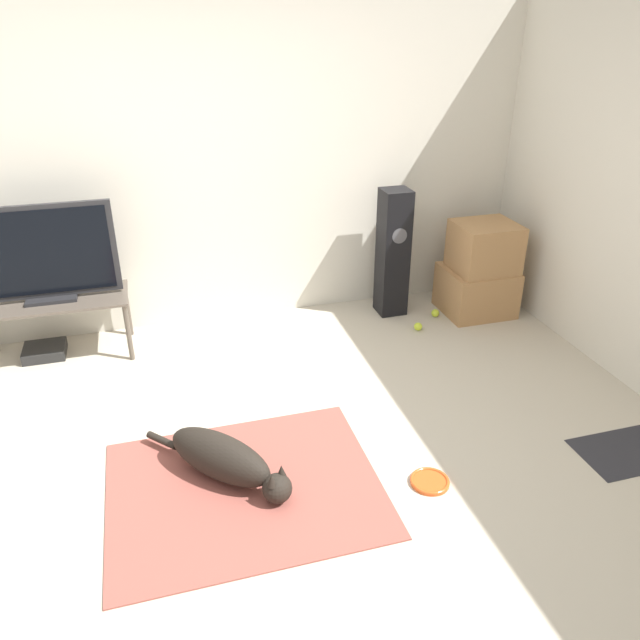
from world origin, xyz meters
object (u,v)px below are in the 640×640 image
object	(u,v)px
frisbee	(430,481)
cardboard_box_lower	(476,290)
floor_speaker	(393,253)
dog	(225,459)
tv	(43,254)
tennis_ball_near_speaker	(435,313)
tennis_ball_by_boxes	(418,327)
game_console	(45,351)
tv_stand	(54,306)
cardboard_box_upper	(485,247)

from	to	relation	value
frisbee	cardboard_box_lower	distance (m)	2.29
cardboard_box_lower	floor_speaker	size ratio (longest dim) A/B	0.53
dog	tv	xyz separation A→B (m)	(-0.97, 1.71, 0.67)
tennis_ball_near_speaker	cardboard_box_lower	bearing A→B (deg)	1.44
tennis_ball_by_boxes	game_console	xyz separation A→B (m)	(-2.86, 0.40, 0.01)
dog	frisbee	size ratio (longest dim) A/B	3.61
tv	game_console	xyz separation A→B (m)	(-0.13, 0.03, -0.77)
tv_stand	game_console	distance (m)	0.39
frisbee	tennis_ball_by_boxes	bearing A→B (deg)	67.87
tennis_ball_near_speaker	game_console	size ratio (longest dim) A/B	0.22
frisbee	tennis_ball_near_speaker	distance (m)	2.09
tennis_ball_by_boxes	tv	bearing A→B (deg)	172.20
tv_stand	tennis_ball_near_speaker	distance (m)	2.99
frisbee	cardboard_box_upper	xyz separation A→B (m)	(1.31, 1.86, 0.57)
dog	tennis_ball_by_boxes	world-z (taller)	dog
dog	tennis_ball_near_speaker	distance (m)	2.52
dog	floor_speaker	world-z (taller)	floor_speaker
frisbee	tv_stand	world-z (taller)	tv_stand
floor_speaker	game_console	world-z (taller)	floor_speaker
dog	cardboard_box_lower	xyz separation A→B (m)	(2.37, 1.54, 0.06)
tv_stand	tennis_ball_by_boxes	xyz separation A→B (m)	(2.72, -0.37, -0.38)
floor_speaker	tv	xyz separation A→B (m)	(-2.64, -0.02, 0.27)
cardboard_box_lower	tennis_ball_near_speaker	world-z (taller)	cardboard_box_lower
tv_stand	game_console	xyz separation A→B (m)	(-0.13, 0.03, -0.37)
tv	tennis_ball_near_speaker	distance (m)	3.07
frisbee	cardboard_box_upper	world-z (taller)	cardboard_box_upper
tv_stand	tennis_ball_by_boxes	bearing A→B (deg)	-7.74
frisbee	game_console	world-z (taller)	game_console
cardboard_box_upper	tennis_ball_by_boxes	world-z (taller)	cardboard_box_upper
tennis_ball_by_boxes	tennis_ball_near_speaker	world-z (taller)	same
cardboard_box_lower	tennis_ball_by_boxes	xyz separation A→B (m)	(-0.61, -0.20, -0.16)
cardboard_box_upper	tennis_ball_near_speaker	distance (m)	0.67
cardboard_box_upper	tennis_ball_by_boxes	xyz separation A→B (m)	(-0.63, -0.18, -0.55)
tennis_ball_near_speaker	game_console	world-z (taller)	game_console
tv_stand	cardboard_box_upper	bearing A→B (deg)	-3.27
dog	cardboard_box_lower	bearing A→B (deg)	32.99
cardboard_box_upper	dog	bearing A→B (deg)	-147.51
cardboard_box_upper	tv	size ratio (longest dim) A/B	0.49
cardboard_box_lower	game_console	distance (m)	3.48
dog	tennis_ball_by_boxes	xyz separation A→B (m)	(1.75, 1.34, -0.10)
tv_stand	game_console	bearing A→B (deg)	166.91
tv	tennis_ball_near_speaker	size ratio (longest dim) A/B	14.99
cardboard_box_lower	tv	size ratio (longest dim) A/B	0.56
tv	tennis_ball_by_boxes	world-z (taller)	tv
cardboard_box_lower	game_console	size ratio (longest dim) A/B	1.87
cardboard_box_lower	cardboard_box_upper	world-z (taller)	cardboard_box_upper
dog	cardboard_box_lower	world-z (taller)	cardboard_box_lower
dog	cardboard_box_upper	distance (m)	2.86
floor_speaker	tv_stand	bearing A→B (deg)	-179.46
cardboard_box_upper	tennis_ball_by_boxes	bearing A→B (deg)	-164.12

